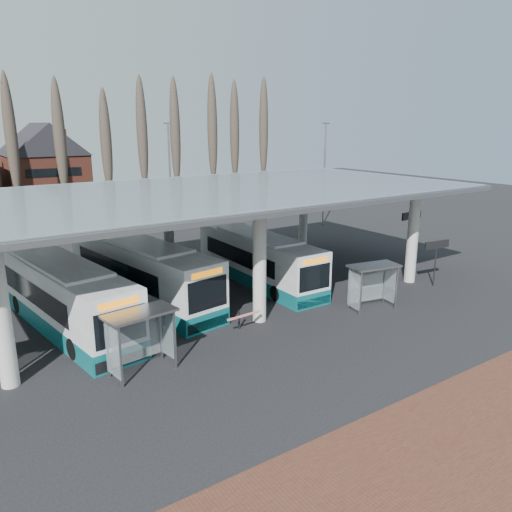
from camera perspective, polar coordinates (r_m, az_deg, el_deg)
ground at (r=24.68m, az=3.74°, el=-9.17°), size 140.00×140.00×0.00m
station_canopy at (r=29.57m, az=-5.70°, el=6.32°), size 32.00×16.00×6.34m
poplar_row at (r=52.59m, az=-19.36°, el=12.67°), size 45.10×1.10×14.50m
lamp_post_b at (r=48.27m, az=-9.79°, el=9.05°), size 0.80×0.16×10.17m
lamp_post_c at (r=50.97m, az=7.82°, el=9.43°), size 0.80×0.16×10.17m
bus_0 at (r=27.12m, az=-21.19°, el=-4.26°), size 4.25×12.60×3.43m
bus_1 at (r=29.86m, az=-13.05°, el=-1.82°), size 4.58×12.98×3.53m
bus_2 at (r=32.47m, az=0.14°, el=-0.35°), size 2.75×11.64×3.22m
shelter_1 at (r=21.19m, az=-13.23°, el=-7.99°), size 3.05×1.81×2.68m
shelter_2 at (r=28.28m, az=13.10°, el=-2.31°), size 2.98×1.87×2.58m
info_sign_0 at (r=33.36m, az=19.95°, el=0.85°), size 1.98×0.35×2.95m
info_sign_1 at (r=40.41m, az=17.32°, el=4.09°), size 2.37×0.35×3.53m
barrier at (r=24.98m, az=-1.54°, el=-6.94°), size 1.97×0.59×0.99m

